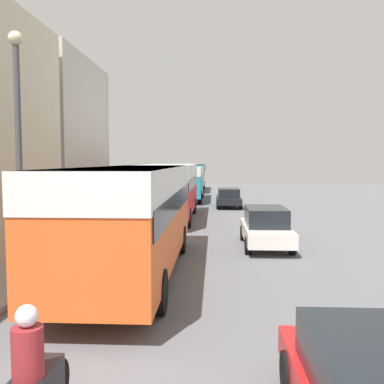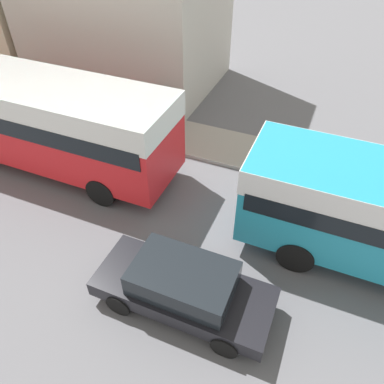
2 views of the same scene
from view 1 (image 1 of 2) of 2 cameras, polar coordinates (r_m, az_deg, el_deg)
name	(u,v)px [view 1 (image 1 of 2)]	position (r m, az deg, el deg)	size (l,w,h in m)	color
building_far_terrace	(38,141)	(25.38, -19.86, 6.40)	(5.96, 8.32, 8.91)	beige
bus_lead	(133,206)	(12.51, -7.94, -1.83)	(2.64, 10.04, 3.18)	#EA5B23
bus_following	(171,184)	(24.38, -2.88, 1.08)	(2.66, 9.49, 3.16)	red
bus_third_in_line	(188,178)	(36.18, -0.55, 1.84)	(2.52, 9.05, 2.90)	teal
bus_rear	(193,174)	(48.05, 0.09, 2.43)	(2.64, 10.47, 2.90)	silver
car_crossing	(229,197)	(31.13, 4.91, -0.70)	(1.79, 4.32, 1.37)	black
car_distant	(266,227)	(16.96, 9.80, -4.57)	(1.79, 4.39, 1.55)	silver
pedestrian_near_curb	(117,198)	(27.76, -10.01, -0.76)	(0.37, 0.37, 1.67)	#232838
lamp_post	(18,138)	(11.82, -22.14, 6.73)	(0.36, 0.36, 6.45)	#47474C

